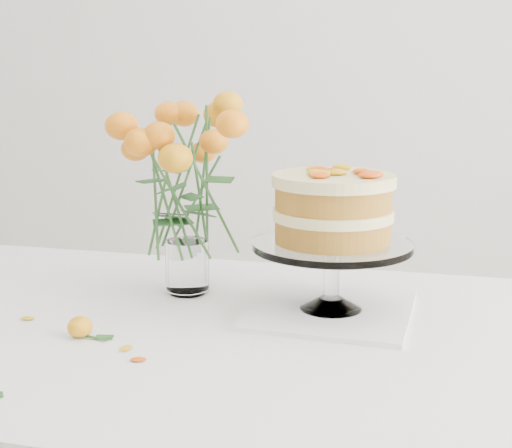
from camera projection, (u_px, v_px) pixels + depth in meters
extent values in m
cube|color=white|center=(333.00, 39.00, 3.09)|extent=(4.00, 0.04, 2.70)
cube|color=tan|center=(168.00, 336.00, 1.32)|extent=(1.40, 0.90, 0.04)
cylinder|color=tan|center=(5.00, 399.00, 1.90)|extent=(0.06, 0.06, 0.71)
cube|color=silver|center=(168.00, 324.00, 1.32)|extent=(1.42, 0.92, 0.01)
cube|color=silver|center=(237.00, 302.00, 1.77)|extent=(1.42, 0.01, 0.20)
cube|color=white|center=(331.00, 311.00, 1.37)|extent=(0.31, 0.31, 0.01)
cylinder|color=white|center=(331.00, 273.00, 1.35)|extent=(0.03, 0.03, 0.10)
cylinder|color=white|center=(332.00, 245.00, 1.34)|extent=(0.30, 0.30, 0.01)
cylinder|color=#A57325|center=(332.00, 230.00, 1.33)|extent=(0.23, 0.23, 0.04)
cylinder|color=beige|center=(333.00, 214.00, 1.33)|extent=(0.23, 0.23, 0.02)
cylinder|color=#A57325|center=(333.00, 197.00, 1.32)|extent=(0.23, 0.23, 0.04)
cylinder|color=beige|center=(334.00, 180.00, 1.31)|extent=(0.24, 0.24, 0.02)
cylinder|color=white|center=(188.00, 291.00, 1.49)|extent=(0.07, 0.07, 0.01)
cylinder|color=white|center=(187.00, 265.00, 1.48)|extent=(0.09, 0.09, 0.10)
ellipsoid|color=orange|center=(80.00, 327.00, 1.24)|extent=(0.04, 0.04, 0.04)
cylinder|color=#2C5B24|center=(94.00, 339.00, 1.23)|extent=(0.05, 0.02, 0.00)
ellipsoid|color=gold|center=(83.00, 334.00, 1.25)|extent=(0.03, 0.02, 0.00)
ellipsoid|color=gold|center=(126.00, 348.00, 1.19)|extent=(0.03, 0.02, 0.00)
ellipsoid|color=gold|center=(139.00, 360.00, 1.14)|extent=(0.03, 0.02, 0.00)
ellipsoid|color=gold|center=(28.00, 318.00, 1.33)|extent=(0.03, 0.02, 0.00)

